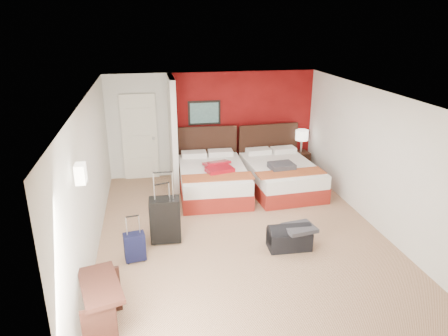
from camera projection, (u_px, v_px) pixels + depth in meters
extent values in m
plane|color=tan|center=(242.00, 234.00, 7.45)|extent=(6.50, 6.50, 0.00)
cube|color=silver|center=(212.00, 124.00, 10.02)|extent=(5.00, 0.04, 2.50)
cube|color=silver|center=(90.00, 179.00, 6.58)|extent=(0.04, 6.50, 2.50)
cube|color=black|center=(204.00, 113.00, 9.83)|extent=(0.78, 0.03, 0.58)
cube|color=white|center=(81.00, 174.00, 5.00)|extent=(0.12, 0.20, 0.24)
cube|color=maroon|center=(242.00, 123.00, 10.13)|extent=(3.50, 0.04, 2.50)
cube|color=silver|center=(173.00, 133.00, 9.25)|extent=(0.12, 1.20, 2.50)
cube|color=silver|center=(140.00, 137.00, 9.74)|extent=(0.82, 0.06, 2.05)
cube|color=white|center=(213.00, 181.00, 9.07)|extent=(1.51, 2.11, 0.62)
cube|color=silver|center=(281.00, 177.00, 9.31)|extent=(1.55, 2.12, 0.61)
cube|color=maroon|center=(218.00, 167.00, 8.87)|extent=(0.72, 0.87, 0.10)
cube|color=#3E3D43|center=(282.00, 166.00, 8.89)|extent=(0.55, 0.46, 0.12)
cube|color=black|center=(300.00, 162.00, 10.38)|extent=(0.42, 0.42, 0.53)
cylinder|color=beige|center=(301.00, 141.00, 10.19)|extent=(0.38, 0.38, 0.56)
cube|color=black|center=(165.00, 221.00, 7.09)|extent=(0.53, 0.34, 0.78)
cube|color=black|center=(164.00, 223.00, 7.17)|extent=(0.49, 0.38, 0.63)
cube|color=black|center=(135.00, 248.00, 6.56)|extent=(0.36, 0.25, 0.46)
cube|color=black|center=(289.00, 239.00, 6.94)|extent=(0.72, 0.40, 0.36)
cube|color=#36363B|center=(300.00, 228.00, 6.85)|extent=(0.56, 0.49, 0.07)
cube|color=black|center=(103.00, 308.00, 4.99)|extent=(0.63, 0.95, 0.72)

